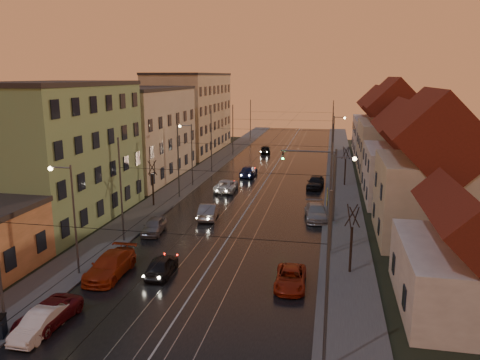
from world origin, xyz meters
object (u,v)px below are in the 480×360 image
Objects in this scene: street_lamp_1 at (337,194)px; parked_left_0 at (39,323)px; street_lamp_2 at (190,149)px; traffic_light_mast at (324,176)px; parked_left_2 at (110,265)px; driving_car_2 at (226,185)px; driving_car_4 at (266,149)px; driving_car_0 at (162,265)px; parked_left_3 at (154,226)px; street_lamp_0 at (70,209)px; driving_car_3 at (248,171)px; driving_car_1 at (209,211)px; parked_left_1 at (47,314)px; parked_right_2 at (315,182)px; parked_right_1 at (316,212)px; parked_right_0 at (290,278)px; street_lamp_3 at (336,136)px.

street_lamp_1 reaches higher than parked_left_0.
traffic_light_mast is at bearing -35.07° from street_lamp_2.
parked_left_2 reaches higher than parked_left_0.
driving_car_4 reaches higher than driving_car_2.
driving_car_0 is 1.01× the size of parked_left_3.
traffic_light_mast reaches higher than driving_car_2.
street_lamp_0 is 28.00m from street_lamp_2.
parked_left_3 is at bearing 91.46° from parked_left_2.
street_lamp_0 is 36.10m from driving_car_3.
driving_car_1 is 1.16× the size of parked_left_3.
driving_car_2 is (5.15, -1.75, -4.15)m from street_lamp_2.
driving_car_4 is 0.99× the size of parked_left_1.
parked_right_2 reaches higher than parked_left_3.
parked_left_0 is at bearing 79.08° from driving_car_4.
parked_left_1 is at bearing -128.18° from parked_right_1.
driving_car_1 is (5.92, 14.97, -4.11)m from street_lamp_0.
street_lamp_2 is at bearing 94.59° from parked_left_2.
parked_left_1 is 27.26m from parked_right_1.
street_lamp_0 is 1.70× the size of driving_car_1.
driving_car_2 is at bearing 86.12° from parked_left_0.
parked_left_3 is (-3.63, -45.85, -0.07)m from driving_car_4.
parked_right_1 is (-0.68, 0.66, -3.86)m from traffic_light_mast.
street_lamp_0 is 1.78× the size of parked_left_1.
parked_right_1 reaches higher than parked_left_3.
parked_right_2 reaches higher than driving_car_2.
parked_right_0 is (13.18, 7.58, -0.02)m from parked_left_1.
parked_left_2 is (-14.50, -15.70, -3.81)m from traffic_light_mast.
parked_left_1 is 0.97× the size of parked_right_2.
street_lamp_2 is at bearing -80.74° from driving_car_0.
driving_car_2 is 33.96m from parked_left_0.
street_lamp_3 is 1.58× the size of driving_car_3.
street_lamp_3 is at bearing 84.26° from parked_right_0.
street_lamp_2 is at bearing 90.00° from street_lamp_0.
parked_right_2 reaches higher than parked_left_1.
driving_car_4 is 0.96× the size of parked_right_2.
driving_car_4 is at bearing 98.63° from parked_right_1.
street_lamp_0 is 15.92m from parked_right_0.
driving_car_3 is 35.20m from parked_left_2.
traffic_light_mast is at bearing 58.83° from parked_left_0.
street_lamp_1 is 1.58× the size of driving_car_3.
driving_car_2 is (-13.06, -17.75, -4.15)m from street_lamp_3.
parked_left_0 is at bearing -92.79° from parked_left_2.
parked_left_0 is 15.59m from parked_right_0.
street_lamp_1 is at bearing 45.35° from parked_left_0.
street_lamp_3 reaches higher than parked_left_1.
driving_car_3 is at bearing -93.91° from driving_car_0.
traffic_light_mast reaches higher than parked_left_2.
driving_car_1 is 21.86m from parked_left_1.
street_lamp_2 is 10.50m from driving_car_3.
driving_car_2 is (5.15, 26.25, -4.15)m from street_lamp_0.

